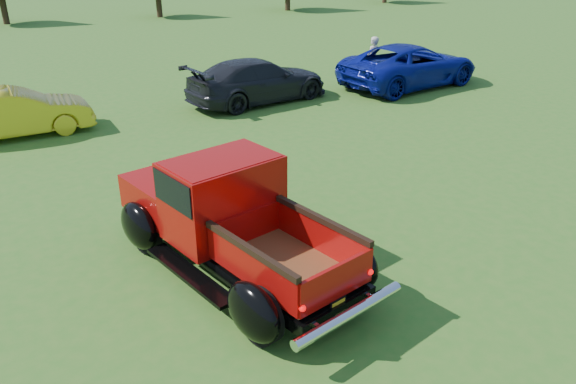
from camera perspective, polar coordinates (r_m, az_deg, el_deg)
The scene contains 6 objects.
ground at distance 9.55m, azimuth -1.42°, elevation -5.77°, with size 120.00×120.00×0.00m, color #2F651D.
pickup_truck at distance 8.86m, azimuth -6.56°, elevation -2.28°, with size 3.19×5.08×1.78m.
show_car_yellow at distance 16.36m, azimuth -25.94°, elevation 7.24°, with size 1.32×3.78×1.25m, color gold.
show_car_grey at distance 17.98m, azimuth -3.07°, elevation 11.25°, with size 1.89×4.66×1.35m, color black.
show_car_blue at distance 20.36m, azimuth 12.28°, elevation 12.47°, with size 2.41×5.22×1.45m, color navy.
spectator at distance 20.70m, azimuth 8.57°, elevation 13.16°, with size 0.59×0.38×1.61m, color #BCB4A3.
Camera 1 is at (-3.47, -7.46, 4.83)m, focal length 35.00 mm.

